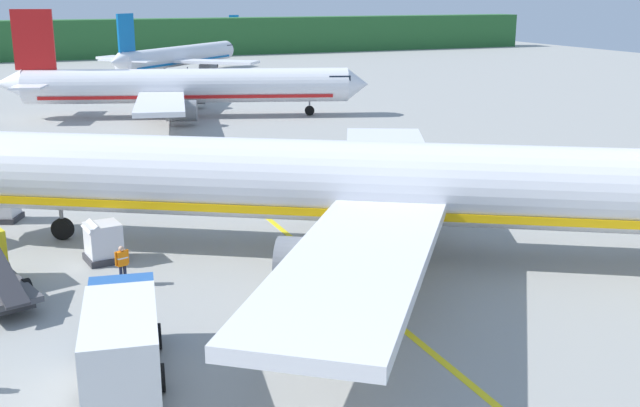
{
  "coord_description": "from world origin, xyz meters",
  "views": [
    {
      "loc": [
        -1.16,
        -10.13,
        11.99
      ],
      "look_at": [
        10.89,
        19.21,
        3.28
      ],
      "focal_mm": 43.27,
      "sensor_mm": 36.0,
      "label": 1
    }
  ],
  "objects_px": {
    "airliner_mid_apron": "(183,87)",
    "crew_loader_left": "(122,262)",
    "airliner_far_taxiway": "(178,57)",
    "service_truck_catering": "(122,338)",
    "cargo_container_near": "(103,242)",
    "cargo_container_mid": "(4,205)",
    "airliner_foreground": "(346,184)",
    "airliner_distant": "(199,34)"
  },
  "relations": [
    {
      "from": "cargo_container_near",
      "to": "cargo_container_mid",
      "type": "relative_size",
      "value": 0.91
    },
    {
      "from": "airliner_mid_apron",
      "to": "airliner_foreground",
      "type": "bearing_deg",
      "value": -92.8
    },
    {
      "from": "cargo_container_near",
      "to": "cargo_container_mid",
      "type": "bearing_deg",
      "value": 115.48
    },
    {
      "from": "airliner_foreground",
      "to": "cargo_container_mid",
      "type": "bearing_deg",
      "value": 141.49
    },
    {
      "from": "service_truck_catering",
      "to": "crew_loader_left",
      "type": "height_order",
      "value": "service_truck_catering"
    },
    {
      "from": "airliner_foreground",
      "to": "cargo_container_near",
      "type": "relative_size",
      "value": 19.46
    },
    {
      "from": "cargo_container_near",
      "to": "cargo_container_mid",
      "type": "height_order",
      "value": "cargo_container_near"
    },
    {
      "from": "airliner_foreground",
      "to": "service_truck_catering",
      "type": "bearing_deg",
      "value": -142.66
    },
    {
      "from": "airliner_distant",
      "to": "cargo_container_mid",
      "type": "distance_m",
      "value": 155.28
    },
    {
      "from": "cargo_container_near",
      "to": "service_truck_catering",
      "type": "bearing_deg",
      "value": -94.22
    },
    {
      "from": "airliner_mid_apron",
      "to": "service_truck_catering",
      "type": "distance_m",
      "value": 54.67
    },
    {
      "from": "airliner_distant",
      "to": "cargo_container_mid",
      "type": "height_order",
      "value": "airliner_distant"
    },
    {
      "from": "cargo_container_mid",
      "to": "airliner_distant",
      "type": "bearing_deg",
      "value": 72.45
    },
    {
      "from": "airliner_distant",
      "to": "service_truck_catering",
      "type": "bearing_deg",
      "value": -104.47
    },
    {
      "from": "airliner_foreground",
      "to": "airliner_mid_apron",
      "type": "height_order",
      "value": "airliner_foreground"
    },
    {
      "from": "airliner_foreground",
      "to": "crew_loader_left",
      "type": "xyz_separation_m",
      "value": [
        -10.4,
        -0.23,
        -2.37
      ]
    },
    {
      "from": "airliner_far_taxiway",
      "to": "cargo_container_near",
      "type": "relative_size",
      "value": 12.98
    },
    {
      "from": "airliner_mid_apron",
      "to": "airliner_far_taxiway",
      "type": "distance_m",
      "value": 41.77
    },
    {
      "from": "airliner_foreground",
      "to": "airliner_distant",
      "type": "relative_size",
      "value": 1.66
    },
    {
      "from": "crew_loader_left",
      "to": "airliner_mid_apron",
      "type": "bearing_deg",
      "value": 74.15
    },
    {
      "from": "airliner_far_taxiway",
      "to": "service_truck_catering",
      "type": "bearing_deg",
      "value": -103.31
    },
    {
      "from": "airliner_far_taxiway",
      "to": "airliner_mid_apron",
      "type": "bearing_deg",
      "value": -101.57
    },
    {
      "from": "airliner_mid_apron",
      "to": "crew_loader_left",
      "type": "xyz_separation_m",
      "value": [
        -12.55,
        -44.2,
        -1.95
      ]
    },
    {
      "from": "airliner_distant",
      "to": "airliner_mid_apron",
      "type": "bearing_deg",
      "value": -104.39
    },
    {
      "from": "airliner_foreground",
      "to": "airliner_distant",
      "type": "height_order",
      "value": "airliner_foreground"
    },
    {
      "from": "airliner_mid_apron",
      "to": "cargo_container_mid",
      "type": "distance_m",
      "value": 36.42
    },
    {
      "from": "airliner_foreground",
      "to": "crew_loader_left",
      "type": "distance_m",
      "value": 10.67
    },
    {
      "from": "airliner_distant",
      "to": "crew_loader_left",
      "type": "xyz_separation_m",
      "value": [
        -42.3,
        -160.15,
        -0.84
      ]
    },
    {
      "from": "airliner_mid_apron",
      "to": "cargo_container_mid",
      "type": "relative_size",
      "value": 16.84
    },
    {
      "from": "cargo_container_near",
      "to": "airliner_far_taxiway",
      "type": "bearing_deg",
      "value": 75.4
    },
    {
      "from": "airliner_far_taxiway",
      "to": "crew_loader_left",
      "type": "relative_size",
      "value": 14.48
    },
    {
      "from": "airliner_far_taxiway",
      "to": "crew_loader_left",
      "type": "xyz_separation_m",
      "value": [
        -20.93,
        -85.13,
        -1.61
      ]
    },
    {
      "from": "airliner_mid_apron",
      "to": "airliner_distant",
      "type": "distance_m",
      "value": 119.71
    },
    {
      "from": "airliner_distant",
      "to": "service_truck_catering",
      "type": "relative_size",
      "value": 3.22
    },
    {
      "from": "airliner_mid_apron",
      "to": "service_truck_catering",
      "type": "xyz_separation_m",
      "value": [
        -13.81,
        -52.87,
        -1.43
      ]
    },
    {
      "from": "airliner_mid_apron",
      "to": "crew_loader_left",
      "type": "bearing_deg",
      "value": -105.85
    },
    {
      "from": "airliner_mid_apron",
      "to": "airliner_distant",
      "type": "xyz_separation_m",
      "value": [
        29.75,
        115.95,
        -1.11
      ]
    },
    {
      "from": "airliner_foreground",
      "to": "airliner_mid_apron",
      "type": "bearing_deg",
      "value": 87.2
    },
    {
      "from": "cargo_container_mid",
      "to": "crew_loader_left",
      "type": "height_order",
      "value": "cargo_container_mid"
    },
    {
      "from": "airliner_distant",
      "to": "service_truck_catering",
      "type": "distance_m",
      "value": 174.35
    },
    {
      "from": "airliner_mid_apron",
      "to": "airliner_far_taxiway",
      "type": "height_order",
      "value": "airliner_mid_apron"
    },
    {
      "from": "airliner_distant",
      "to": "cargo_container_mid",
      "type": "bearing_deg",
      "value": -107.55
    }
  ]
}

